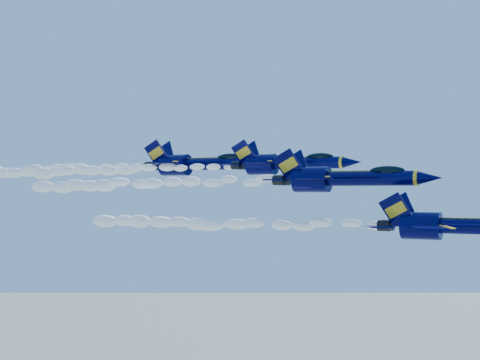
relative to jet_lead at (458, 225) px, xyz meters
The scene contains 8 objects.
jet_lead is the anchor object (origin of this frame).
smoke_trail_jet_lead 22.36m from the jet_lead, behind, with size 31.87×1.55×1.40m, color white.
jet_second 11.41m from the jet_lead, 169.18° to the left, with size 15.65×12.84×5.82m.
smoke_trail_jet_second 33.39m from the jet_lead, behind, with size 31.87×1.62×1.46m, color white.
jet_third 25.00m from the jet_lead, 149.36° to the left, with size 15.43×12.66×5.73m.
smoke_trail_jet_third 45.50m from the jet_lead, 164.10° to the left, with size 31.87×1.60×1.44m, color white.
jet_fourth 40.70m from the jet_lead, 153.56° to the left, with size 18.28×14.99×6.79m.
smoke_trail_jet_fourth 62.65m from the jet_lead, 163.32° to the left, with size 31.87×1.89×1.70m, color white.
Camera 1 is at (29.92, -64.90, 151.51)m, focal length 50.00 mm.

